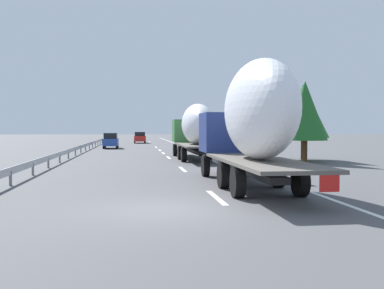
{
  "coord_description": "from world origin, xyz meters",
  "views": [
    {
      "loc": [
        -12.82,
        0.97,
        2.34
      ],
      "look_at": [
        17.18,
        -2.95,
        1.26
      ],
      "focal_mm": 41.73,
      "sensor_mm": 36.0,
      "label": 1
    }
  ],
  "objects": [
    {
      "name": "car_blue_sedan",
      "position": [
        40.53,
        3.67,
        0.92
      ],
      "size": [
        4.27,
        1.72,
        1.82
      ],
      "color": "#28479E",
      "rests_on": "ground_plane"
    },
    {
      "name": "tree_0",
      "position": [
        82.31,
        -12.85,
        3.92
      ],
      "size": [
        2.84,
        2.84,
        6.42
      ],
      "color": "#472D19",
      "rests_on": "ground_plane"
    },
    {
      "name": "lane_stripe_6",
      "position": [
        66.55,
        -1.8,
        0.0
      ],
      "size": [
        3.2,
        0.2,
        0.01
      ],
      "primitive_type": "cube",
      "color": "white",
      "rests_on": "ground_plane"
    },
    {
      "name": "lane_stripe_4",
      "position": [
        35.17,
        -1.8,
        0.0
      ],
      "size": [
        3.2,
        0.2,
        0.01
      ],
      "primitive_type": "cube",
      "color": "white",
      "rests_on": "ground_plane"
    },
    {
      "name": "tree_5",
      "position": [
        16.34,
        -10.61,
        3.54
      ],
      "size": [
        3.03,
        3.03,
        5.58
      ],
      "color": "#472D19",
      "rests_on": "ground_plane"
    },
    {
      "name": "lane_stripe_5",
      "position": [
        43.51,
        -1.8,
        0.0
      ],
      "size": [
        3.2,
        0.2,
        0.01
      ],
      "primitive_type": "cube",
      "color": "white",
      "rests_on": "ground_plane"
    },
    {
      "name": "tree_4",
      "position": [
        76.07,
        -10.43,
        4.23
      ],
      "size": [
        3.88,
        3.88,
        7.01
      ],
      "color": "#472D19",
      "rests_on": "ground_plane"
    },
    {
      "name": "guardrail_median",
      "position": [
        43.0,
        6.0,
        0.58
      ],
      "size": [
        94.0,
        0.1,
        0.76
      ],
      "color": "#9EA0A5",
      "rests_on": "ground_plane"
    },
    {
      "name": "tree_3",
      "position": [
        77.7,
        -10.66,
        3.55
      ],
      "size": [
        3.09,
        3.09,
        5.42
      ],
      "color": "#472D19",
      "rests_on": "ground_plane"
    },
    {
      "name": "lane_stripe_0",
      "position": [
        2.0,
        -1.8,
        0.0
      ],
      "size": [
        3.2,
        0.2,
        0.01
      ],
      "primitive_type": "cube",
      "color": "white",
      "rests_on": "ground_plane"
    },
    {
      "name": "tree_2",
      "position": [
        19.05,
        -11.53,
        3.63
      ],
      "size": [
        3.84,
        3.84,
        5.63
      ],
      "color": "#472D19",
      "rests_on": "ground_plane"
    },
    {
      "name": "lane_stripe_3",
      "position": [
        29.56,
        -1.8,
        0.0
      ],
      "size": [
        3.2,
        0.2,
        0.01
      ],
      "primitive_type": "cube",
      "color": "white",
      "rests_on": "ground_plane"
    },
    {
      "name": "lane_stripe_1",
      "position": [
        12.56,
        -1.8,
        0.0
      ],
      "size": [
        3.2,
        0.2,
        0.01
      ],
      "primitive_type": "cube",
      "color": "white",
      "rests_on": "ground_plane"
    },
    {
      "name": "tree_1",
      "position": [
        67.69,
        -12.73,
        3.34
      ],
      "size": [
        2.78,
        2.78,
        5.26
      ],
      "color": "#472D19",
      "rests_on": "ground_plane"
    },
    {
      "name": "car_red_compact",
      "position": [
        59.46,
        0.02,
        0.92
      ],
      "size": [
        4.78,
        1.86,
        1.8
      ],
      "color": "red",
      "rests_on": "ground_plane"
    },
    {
      "name": "truck_trailing",
      "position": [
        4.18,
        -3.6,
        2.69
      ],
      "size": [
        12.42,
        2.55,
        4.87
      ],
      "color": "navy",
      "rests_on": "ground_plane"
    },
    {
      "name": "edge_line_right",
      "position": [
        45.0,
        -5.5,
        0.0
      ],
      "size": [
        110.0,
        0.2,
        0.01
      ],
      "primitive_type": "cube",
      "color": "white",
      "rests_on": "ground_plane"
    },
    {
      "name": "truck_lead",
      "position": [
        20.48,
        -3.6,
        2.35
      ],
      "size": [
        12.31,
        2.55,
        4.12
      ],
      "color": "#387038",
      "rests_on": "ground_plane"
    },
    {
      "name": "road_sign",
      "position": [
        37.95,
        -6.7,
        2.15
      ],
      "size": [
        0.1,
        0.9,
        3.11
      ],
      "color": "gray",
      "rests_on": "ground_plane"
    },
    {
      "name": "lane_stripe_2",
      "position": [
        22.95,
        -1.8,
        0.0
      ],
      "size": [
        3.2,
        0.2,
        0.01
      ],
      "primitive_type": "cube",
      "color": "white",
      "rests_on": "ground_plane"
    },
    {
      "name": "ground_plane",
      "position": [
        40.0,
        0.0,
        0.0
      ],
      "size": [
        260.0,
        260.0,
        0.0
      ],
      "primitive_type": "plane",
      "color": "#4C4C4F"
    }
  ]
}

